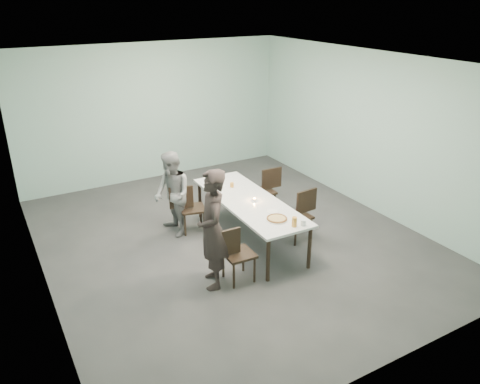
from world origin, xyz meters
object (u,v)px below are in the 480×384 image
tealight (254,200)px  water_tumbler (303,223)px  chair_far_right (266,187)px  chair_near_left (234,251)px  diner_far (172,194)px  table (249,203)px  chair_far_left (188,205)px  chair_near_right (301,211)px  pizza (277,219)px  beer_glass (294,222)px  side_plate (273,211)px  diner_near (212,230)px  amber_tumbler (232,185)px

tealight → water_tumbler: bearing=-81.6°
chair_far_right → chair_near_left: bearing=48.7°
chair_near_left → diner_far: diner_far is taller
water_tumbler → tealight: (-0.17, 1.11, -0.02)m
table → chair_far_left: bearing=133.1°
chair_far_left → chair_far_right: (1.64, 0.01, 0.00)m
chair_near_right → chair_far_right: (0.07, 1.19, 0.00)m
pizza → beer_glass: bearing=-72.7°
table → chair_near_left: size_ratio=3.01×
side_plate → water_tumbler: 0.63m
pizza → water_tumbler: bearing=-56.3°
diner_far → table: bearing=47.8°
pizza → diner_near: bearing=-178.1°
chair_near_right → chair_far_right: 1.20m
chair_near_left → diner_near: bearing=164.3°
pizza → chair_far_right: bearing=61.9°
chair_far_right → amber_tumbler: 0.92m
beer_glass → amber_tumbler: size_ratio=1.88×
chair_near_right → water_tumbler: size_ratio=9.67×
chair_far_left → pizza: (0.75, -1.65, 0.27)m
chair_far_right → beer_glass: beer_glass is taller
diner_far → chair_far_left: bearing=76.7°
chair_far_right → side_plate: chair_far_right is taller
pizza → tealight: (0.07, 0.76, 0.00)m
amber_tumbler → chair_near_left: bearing=-118.1°
diner_far → side_plate: size_ratio=8.31×
chair_far_left → diner_near: 1.77m
diner_near → side_plate: bearing=122.8°
pizza → side_plate: (0.10, 0.27, -0.01)m
chair_far_left → diner_near: (-0.36, -1.69, 0.39)m
chair_far_right → amber_tumbler: bearing=14.3°
chair_near_left → beer_glass: beer_glass is taller
table → chair_far_left: size_ratio=3.01×
pizza → chair_near_left: bearing=-171.3°
pizza → diner_far: bearing=120.7°
chair_far_left → amber_tumbler: chair_far_left is taller
diner_far → pizza: (1.01, -1.71, 0.02)m
diner_near → amber_tumbler: diner_near is taller
chair_far_left → chair_near_right: bearing=-22.2°
chair_near_left → tealight: 1.29m
diner_near → side_plate: 1.26m
diner_near → pizza: bearing=110.5°
table → water_tumbler: water_tumbler is taller
chair_near_left → chair_near_right: 1.75m
chair_far_left → beer_glass: (0.85, -1.97, 0.32)m
table → amber_tumbler: bearing=87.7°
pizza → tealight: bearing=85.0°
chair_far_left → diner_far: 0.36m
diner_near → amber_tumbler: (1.15, 1.52, -0.10)m
chair_far_right → tealight: bearing=50.0°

